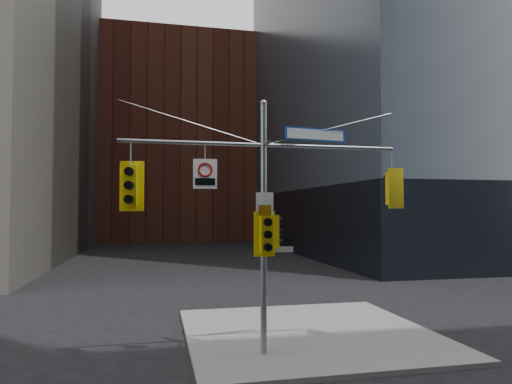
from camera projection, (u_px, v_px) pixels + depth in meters
name	position (u px, v px, depth m)	size (l,w,h in m)	color
sidewalk_corner	(309.00, 333.00, 15.09)	(8.00, 8.00, 0.15)	gray
podium_ne	(456.00, 221.00, 48.11)	(36.40, 36.40, 6.00)	black
brick_midrise	(177.00, 144.00, 67.90)	(26.00, 20.00, 28.00)	brown
signal_assembly	(264.00, 201.00, 12.87)	(8.00, 0.80, 7.30)	gray
traffic_light_west_arm	(130.00, 186.00, 12.12)	(0.64, 0.56, 1.35)	yellow
traffic_light_east_arm	(392.00, 189.00, 13.75)	(0.57, 0.53, 1.21)	yellow
traffic_light_pole_side	(275.00, 232.00, 12.93)	(0.41, 0.35, 0.95)	yellow
traffic_light_pole_front	(266.00, 234.00, 12.58)	(0.60, 0.48, 1.27)	yellow
street_sign_blade	(316.00, 135.00, 13.29)	(1.93, 0.31, 0.38)	#113C9C
regulatory_sign_arm	(205.00, 173.00, 12.53)	(0.66, 0.10, 0.82)	silver
regulatory_sign_pole	(265.00, 205.00, 12.76)	(0.50, 0.07, 0.65)	silver
street_blade_ew	(279.00, 249.00, 12.92)	(0.81, 0.10, 0.16)	silver
street_blade_ns	(260.00, 251.00, 13.26)	(0.13, 0.79, 0.16)	#145926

